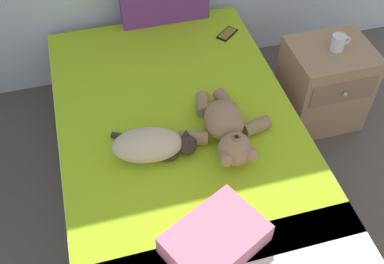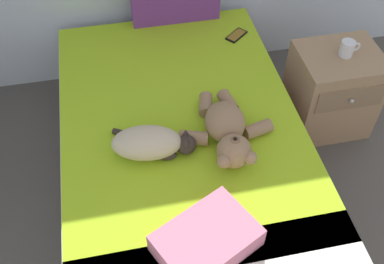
{
  "view_description": "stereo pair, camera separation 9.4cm",
  "coord_description": "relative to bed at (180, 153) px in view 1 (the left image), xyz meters",
  "views": [
    {
      "loc": [
        1.11,
        1.86,
        2.23
      ],
      "look_at": [
        1.5,
        3.29,
        0.57
      ],
      "focal_mm": 42.68,
      "sensor_mm": 36.0,
      "label": 1
    },
    {
      "loc": [
        1.2,
        1.84,
        2.23
      ],
      "look_at": [
        1.5,
        3.29,
        0.57
      ],
      "focal_mm": 42.68,
      "sensor_mm": 36.0,
      "label": 2
    }
  ],
  "objects": [
    {
      "name": "throw_pillow",
      "position": [
        -0.03,
        -0.72,
        0.3
      ],
      "size": [
        0.48,
        0.43,
        0.11
      ],
      "primitive_type": "cube",
      "rotation": [
        0.0,
        0.0,
        0.46
      ],
      "color": "#D1728C",
      "rests_on": "bed"
    },
    {
      "name": "teddy_bear",
      "position": [
        0.2,
        -0.17,
        0.32
      ],
      "size": [
        0.49,
        0.54,
        0.18
      ],
      "color": "#937051",
      "rests_on": "bed"
    },
    {
      "name": "cat",
      "position": [
        -0.18,
        -0.17,
        0.32
      ],
      "size": [
        0.42,
        0.3,
        0.15
      ],
      "color": "#C6B293",
      "rests_on": "bed"
    },
    {
      "name": "mug",
      "position": [
        1.02,
        0.26,
        0.37
      ],
      "size": [
        0.12,
        0.08,
        0.09
      ],
      "color": "silver",
      "rests_on": "nightstand"
    },
    {
      "name": "cell_phone",
      "position": [
        0.48,
        0.66,
        0.25
      ],
      "size": [
        0.16,
        0.15,
        0.01
      ],
      "color": "black",
      "rests_on": "bed"
    },
    {
      "name": "nightstand",
      "position": [
        1.0,
        0.27,
        0.04
      ],
      "size": [
        0.48,
        0.44,
        0.56
      ],
      "color": "#9E7A56",
      "rests_on": "ground_plane"
    },
    {
      "name": "bed",
      "position": [
        0.0,
        0.0,
        0.0
      ],
      "size": [
        1.29,
        1.98,
        0.49
      ],
      "color": "#9E7A56",
      "rests_on": "ground_plane"
    }
  ]
}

